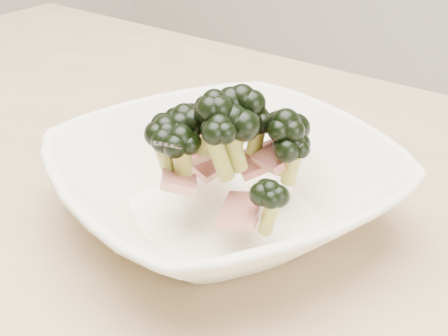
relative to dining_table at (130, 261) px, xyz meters
The scene contains 2 objects.
dining_table is the anchor object (origin of this frame).
broccoli_dish 0.18m from the dining_table, ahead, with size 0.36×0.36×0.13m.
Camera 1 is at (0.39, -0.36, 1.05)m, focal length 50.00 mm.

